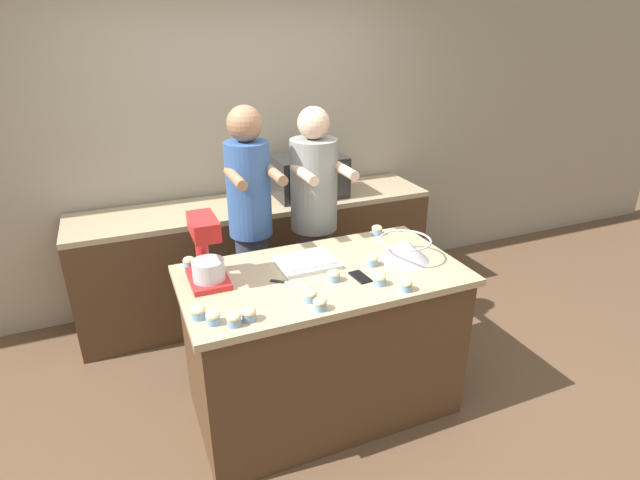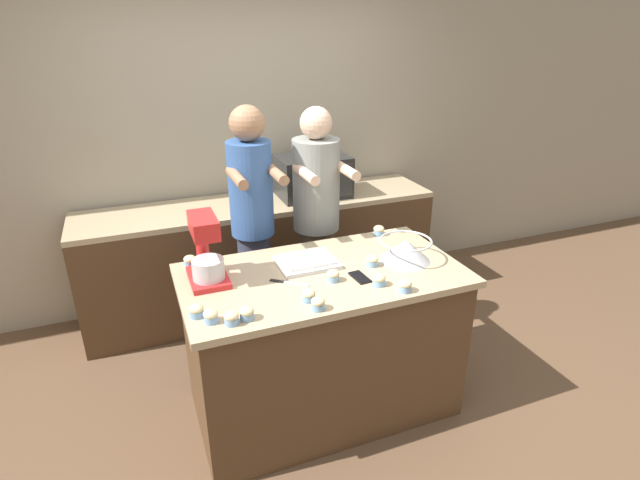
{
  "view_description": "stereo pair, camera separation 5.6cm",
  "coord_description": "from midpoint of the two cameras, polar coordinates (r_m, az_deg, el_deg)",
  "views": [
    {
      "loc": [
        -0.98,
        -2.28,
        2.22
      ],
      "look_at": [
        0.0,
        0.04,
        1.11
      ],
      "focal_mm": 28.0,
      "sensor_mm": 36.0,
      "label": 1
    },
    {
      "loc": [
        -0.93,
        -2.3,
        2.22
      ],
      "look_at": [
        0.0,
        0.04,
        1.11
      ],
      "focal_mm": 28.0,
      "sensor_mm": 36.0,
      "label": 2
    }
  ],
  "objects": [
    {
      "name": "cupcake_2",
      "position": [
        2.94,
        -15.26,
        -2.45
      ],
      "size": [
        0.07,
        0.07,
        0.07
      ],
      "color": "#759EC6",
      "rests_on": "island_counter"
    },
    {
      "name": "cupcake_5",
      "position": [
        2.44,
        -14.39,
        -7.99
      ],
      "size": [
        0.07,
        0.07,
        0.07
      ],
      "color": "#759EC6",
      "rests_on": "island_counter"
    },
    {
      "name": "back_counter",
      "position": [
        4.12,
        -7.29,
        -1.77
      ],
      "size": [
        2.8,
        0.6,
        0.92
      ],
      "color": "#4C331E",
      "rests_on": "ground_plane"
    },
    {
      "name": "cupcake_11",
      "position": [
        2.38,
        -12.78,
        -8.62
      ],
      "size": [
        0.07,
        0.07,
        0.07
      ],
      "color": "#759EC6",
      "rests_on": "island_counter"
    },
    {
      "name": "cupcake_6",
      "position": [
        2.63,
        9.18,
        -5.08
      ],
      "size": [
        0.07,
        0.07,
        0.07
      ],
      "color": "#759EC6",
      "rests_on": "island_counter"
    },
    {
      "name": "island_counter",
      "position": [
        3.03,
        -0.22,
        -11.55
      ],
      "size": [
        1.58,
        0.85,
        0.93
      ],
      "color": "#4C331E",
      "rests_on": "ground_plane"
    },
    {
      "name": "person_right",
      "position": [
        3.47,
        -1.12,
        1.66
      ],
      "size": [
        0.33,
        0.5,
        1.73
      ],
      "color": "brown",
      "rests_on": "ground_plane"
    },
    {
      "name": "cupcake_4",
      "position": [
        2.67,
        6.24,
        -4.46
      ],
      "size": [
        0.07,
        0.07,
        0.07
      ],
      "color": "#759EC6",
      "rests_on": "island_counter"
    },
    {
      "name": "cupcake_1",
      "position": [
        2.5,
        -1.77,
        -6.34
      ],
      "size": [
        0.07,
        0.07,
        0.07
      ],
      "color": "#759EC6",
      "rests_on": "island_counter"
    },
    {
      "name": "person_left",
      "position": [
        3.32,
        -8.33,
        1.13
      ],
      "size": [
        0.3,
        0.48,
        1.77
      ],
      "color": "#33384C",
      "rests_on": "ground_plane"
    },
    {
      "name": "knife",
      "position": [
        2.68,
        -4.36,
        -4.91
      ],
      "size": [
        0.18,
        0.15,
        0.01
      ],
      "color": "#BCBCC1",
      "rests_on": "island_counter"
    },
    {
      "name": "baking_tray",
      "position": [
        2.87,
        -2.06,
        -2.48
      ],
      "size": [
        0.33,
        0.28,
        0.04
      ],
      "color": "silver",
      "rests_on": "island_counter"
    },
    {
      "name": "stand_mixer",
      "position": [
        2.7,
        -13.49,
        -1.54
      ],
      "size": [
        0.2,
        0.3,
        0.37
      ],
      "color": "red",
      "rests_on": "island_counter"
    },
    {
      "name": "back_wall",
      "position": [
        4.16,
        -9.29,
        11.29
      ],
      "size": [
        10.0,
        0.06,
        2.7
      ],
      "color": "gray",
      "rests_on": "ground_plane"
    },
    {
      "name": "cupcake_9",
      "position": [
        2.87,
        5.42,
        -2.3
      ],
      "size": [
        0.07,
        0.07,
        0.07
      ],
      "color": "#759EC6",
      "rests_on": "island_counter"
    },
    {
      "name": "cupcake_0",
      "position": [
        2.69,
        0.98,
        -4.06
      ],
      "size": [
        0.07,
        0.07,
        0.07
      ],
      "color": "#759EC6",
      "rests_on": "island_counter"
    },
    {
      "name": "cupcake_3",
      "position": [
        2.43,
        -0.67,
        -7.28
      ],
      "size": [
        0.07,
        0.07,
        0.07
      ],
      "color": "#759EC6",
      "rests_on": "island_counter"
    },
    {
      "name": "cell_phone",
      "position": [
        2.74,
        4.04,
        -4.22
      ],
      "size": [
        0.08,
        0.15,
        0.01
      ],
      "color": "black",
      "rests_on": "island_counter"
    },
    {
      "name": "ground_plane",
      "position": [
        3.33,
        -0.21,
        -18.18
      ],
      "size": [
        16.0,
        16.0,
        0.0
      ],
      "primitive_type": "plane",
      "color": "brown"
    },
    {
      "name": "mixing_bowl",
      "position": [
        2.95,
        9.12,
        -0.98
      ],
      "size": [
        0.3,
        0.3,
        0.13
      ],
      "color": "#BCBCC1",
      "rests_on": "island_counter"
    },
    {
      "name": "cupcake_10",
      "position": [
        2.38,
        -8.78,
        -8.36
      ],
      "size": [
        0.07,
        0.07,
        0.07
      ],
      "color": "#759EC6",
      "rests_on": "island_counter"
    },
    {
      "name": "microwave_oven",
      "position": [
        4.03,
        -1.66,
        7.32
      ],
      "size": [
        0.56,
        0.4,
        0.32
      ],
      "color": "black",
      "rests_on": "back_counter"
    },
    {
      "name": "cupcake_7",
      "position": [
        3.29,
        6.05,
        1.17
      ],
      "size": [
        0.07,
        0.07,
        0.07
      ],
      "color": "#759EC6",
      "rests_on": "island_counter"
    },
    {
      "name": "cupcake_8",
      "position": [
        2.35,
        -10.5,
        -8.87
      ],
      "size": [
        0.07,
        0.07,
        0.07
      ],
      "color": "#759EC6",
      "rests_on": "island_counter"
    }
  ]
}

